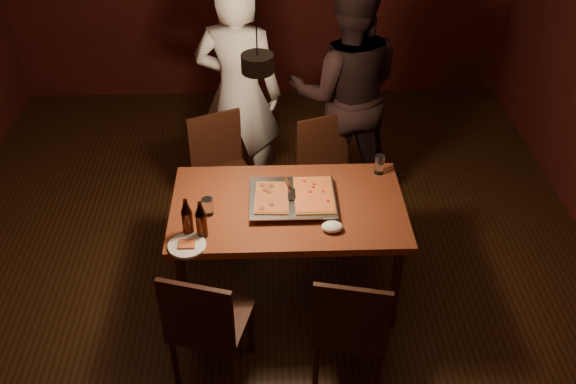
{
  "coord_description": "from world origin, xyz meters",
  "views": [
    {
      "loc": [
        0.06,
        -3.22,
        3.26
      ],
      "look_at": [
        0.17,
        0.03,
        0.85
      ],
      "focal_mm": 40.0,
      "sensor_mm": 36.0,
      "label": 1
    }
  ],
  "objects_px": {
    "chair_far_left": "(221,162)",
    "diner_white": "(239,94)",
    "chair_far_right": "(328,165)",
    "plate_slice": "(187,245)",
    "pizza_tray": "(293,200)",
    "pendant_lamp": "(257,62)",
    "chair_near_left": "(205,318)",
    "diner_dark": "(346,93)",
    "chair_near_right": "(351,321)",
    "beer_bottle_a": "(187,217)",
    "beer_bottle_b": "(201,219)",
    "dining_table": "(288,214)"
  },
  "relations": [
    {
      "from": "chair_far_left",
      "to": "diner_white",
      "type": "relative_size",
      "value": 0.3
    },
    {
      "from": "chair_far_right",
      "to": "plate_slice",
      "type": "height_order",
      "value": "chair_far_right"
    },
    {
      "from": "pizza_tray",
      "to": "pendant_lamp",
      "type": "bearing_deg",
      "value": -162.83
    },
    {
      "from": "pizza_tray",
      "to": "plate_slice",
      "type": "relative_size",
      "value": 2.44
    },
    {
      "from": "chair_near_left",
      "to": "pizza_tray",
      "type": "distance_m",
      "value": 0.97
    },
    {
      "from": "diner_dark",
      "to": "pendant_lamp",
      "type": "xyz_separation_m",
      "value": [
        -0.66,
        -1.2,
        0.83
      ]
    },
    {
      "from": "chair_far_left",
      "to": "chair_far_right",
      "type": "distance_m",
      "value": 0.82
    },
    {
      "from": "chair_near_right",
      "to": "plate_slice",
      "type": "bearing_deg",
      "value": 168.02
    },
    {
      "from": "chair_near_left",
      "to": "diner_dark",
      "type": "height_order",
      "value": "diner_dark"
    },
    {
      "from": "beer_bottle_a",
      "to": "plate_slice",
      "type": "distance_m",
      "value": 0.17
    },
    {
      "from": "chair_near_right",
      "to": "beer_bottle_a",
      "type": "distance_m",
      "value": 1.14
    },
    {
      "from": "beer_bottle_b",
      "to": "diner_dark",
      "type": "distance_m",
      "value": 1.77
    },
    {
      "from": "dining_table",
      "to": "diner_white",
      "type": "relative_size",
      "value": 0.82
    },
    {
      "from": "chair_near_left",
      "to": "plate_slice",
      "type": "distance_m",
      "value": 0.45
    },
    {
      "from": "chair_far_right",
      "to": "plate_slice",
      "type": "distance_m",
      "value": 1.5
    },
    {
      "from": "beer_bottle_b",
      "to": "plate_slice",
      "type": "bearing_deg",
      "value": -130.9
    },
    {
      "from": "dining_table",
      "to": "diner_dark",
      "type": "relative_size",
      "value": 0.81
    },
    {
      "from": "chair_near_right",
      "to": "diner_white",
      "type": "height_order",
      "value": "diner_white"
    },
    {
      "from": "beer_bottle_a",
      "to": "plate_slice",
      "type": "bearing_deg",
      "value": -89.66
    },
    {
      "from": "plate_slice",
      "to": "dining_table",
      "type": "bearing_deg",
      "value": 32.41
    },
    {
      "from": "chair_far_right",
      "to": "beer_bottle_a",
      "type": "xyz_separation_m",
      "value": [
        -0.94,
        -1.02,
        0.34
      ]
    },
    {
      "from": "chair_far_left",
      "to": "diner_white",
      "type": "bearing_deg",
      "value": -135.19
    },
    {
      "from": "chair_far_left",
      "to": "chair_near_left",
      "type": "relative_size",
      "value": 1.06
    },
    {
      "from": "plate_slice",
      "to": "diner_white",
      "type": "relative_size",
      "value": 0.12
    },
    {
      "from": "plate_slice",
      "to": "diner_white",
      "type": "bearing_deg",
      "value": 80.32
    },
    {
      "from": "pizza_tray",
      "to": "beer_bottle_b",
      "type": "relative_size",
      "value": 2.18
    },
    {
      "from": "chair_far_right",
      "to": "beer_bottle_a",
      "type": "distance_m",
      "value": 1.43
    },
    {
      "from": "chair_near_left",
      "to": "diner_dark",
      "type": "distance_m",
      "value": 2.2
    },
    {
      "from": "chair_near_left",
      "to": "chair_near_right",
      "type": "distance_m",
      "value": 0.82
    },
    {
      "from": "diner_white",
      "to": "pizza_tray",
      "type": "bearing_deg",
      "value": 118.62
    },
    {
      "from": "chair_far_right",
      "to": "chair_near_left",
      "type": "xyz_separation_m",
      "value": [
        -0.83,
        -1.52,
        0.0
      ]
    },
    {
      "from": "chair_near_left",
      "to": "diner_white",
      "type": "xyz_separation_m",
      "value": [
        0.16,
        1.96,
        0.38
      ]
    },
    {
      "from": "chair_near_right",
      "to": "pizza_tray",
      "type": "distance_m",
      "value": 0.91
    },
    {
      "from": "chair_near_right",
      "to": "pizza_tray",
      "type": "height_order",
      "value": "chair_near_right"
    },
    {
      "from": "diner_dark",
      "to": "chair_near_left",
      "type": "bearing_deg",
      "value": 65.15
    },
    {
      "from": "chair_near_left",
      "to": "beer_bottle_b",
      "type": "distance_m",
      "value": 0.58
    },
    {
      "from": "chair_far_right",
      "to": "beer_bottle_a",
      "type": "relative_size",
      "value": 2.12
    },
    {
      "from": "chair_far_right",
      "to": "diner_white",
      "type": "distance_m",
      "value": 0.89
    },
    {
      "from": "beer_bottle_a",
      "to": "chair_near_right",
      "type": "bearing_deg",
      "value": -30.03
    },
    {
      "from": "pizza_tray",
      "to": "chair_near_right",
      "type": "bearing_deg",
      "value": -67.61
    },
    {
      "from": "chair_near_right",
      "to": "beer_bottle_a",
      "type": "bearing_deg",
      "value": 162.05
    },
    {
      "from": "chair_far_right",
      "to": "diner_dark",
      "type": "bearing_deg",
      "value": -130.96
    },
    {
      "from": "chair_far_right",
      "to": "beer_bottle_b",
      "type": "bearing_deg",
      "value": 30.82
    },
    {
      "from": "chair_far_left",
      "to": "beer_bottle_b",
      "type": "xyz_separation_m",
      "value": [
        -0.04,
        -1.12,
        0.34
      ]
    },
    {
      "from": "dining_table",
      "to": "pendant_lamp",
      "type": "bearing_deg",
      "value": -168.48
    },
    {
      "from": "dining_table",
      "to": "diner_white",
      "type": "xyz_separation_m",
      "value": [
        -0.34,
        1.2,
        0.24
      ]
    },
    {
      "from": "beer_bottle_b",
      "to": "diner_white",
      "type": "height_order",
      "value": "diner_white"
    },
    {
      "from": "plate_slice",
      "to": "diner_dark",
      "type": "xyz_separation_m",
      "value": [
        1.1,
        1.55,
        0.17
      ]
    },
    {
      "from": "chair_far_right",
      "to": "diner_white",
      "type": "height_order",
      "value": "diner_white"
    },
    {
      "from": "beer_bottle_b",
      "to": "pendant_lamp",
      "type": "height_order",
      "value": "pendant_lamp"
    }
  ]
}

